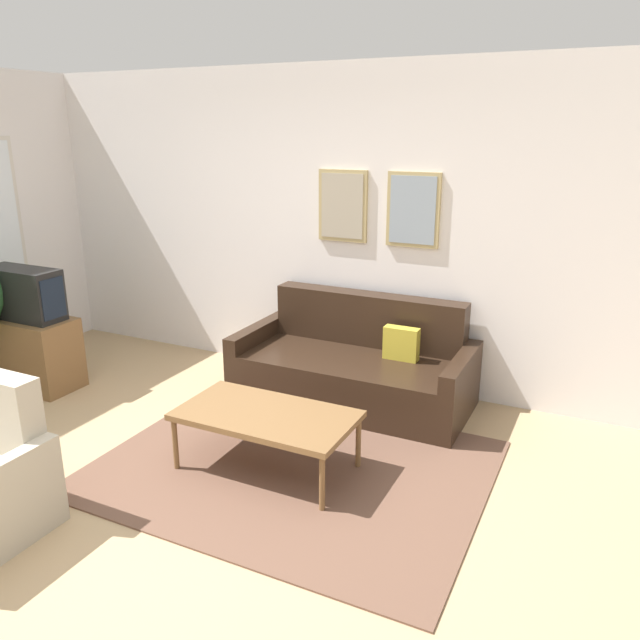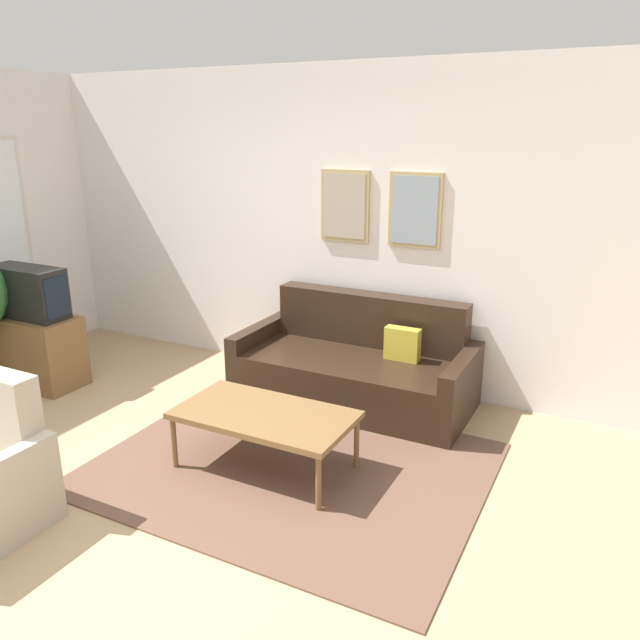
# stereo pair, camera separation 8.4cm
# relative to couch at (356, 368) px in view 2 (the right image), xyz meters

# --- Properties ---
(ground_plane) EXTENTS (16.00, 16.00, 0.00)m
(ground_plane) POSITION_rel_couch_xyz_m (-0.51, -2.08, -0.29)
(ground_plane) COLOR tan
(area_rug) EXTENTS (2.51, 1.97, 0.01)m
(area_rug) POSITION_rel_couch_xyz_m (0.06, -1.21, -0.28)
(area_rug) COLOR brown
(area_rug) RESTS_ON ground_plane
(wall_back) EXTENTS (8.00, 0.09, 2.70)m
(wall_back) POSITION_rel_couch_xyz_m (-0.50, 0.46, 1.07)
(wall_back) COLOR silver
(wall_back) RESTS_ON ground_plane
(couch) EXTENTS (1.91, 0.90, 0.85)m
(couch) POSITION_rel_couch_xyz_m (0.00, 0.00, 0.00)
(couch) COLOR black
(couch) RESTS_ON ground_plane
(coffee_table) EXTENTS (1.16, 0.63, 0.41)m
(coffee_table) POSITION_rel_couch_xyz_m (-0.09, -1.28, 0.09)
(coffee_table) COLOR brown
(coffee_table) RESTS_ON ground_plane
(tv_stand) EXTENTS (0.84, 0.43, 0.62)m
(tv_stand) POSITION_rel_couch_xyz_m (-2.66, -0.96, 0.02)
(tv_stand) COLOR brown
(tv_stand) RESTS_ON ground_plane
(tv) EXTENTS (0.72, 0.28, 0.44)m
(tv) POSITION_rel_couch_xyz_m (-2.66, -0.96, 0.55)
(tv) COLOR black
(tv) RESTS_ON tv_stand
(potted_plant_by_window) EXTENTS (0.38, 0.38, 0.66)m
(potted_plant_by_window) POSITION_rel_couch_xyz_m (-3.06, -0.48, 0.09)
(potted_plant_by_window) COLOR beige
(potted_plant_by_window) RESTS_ON ground_plane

